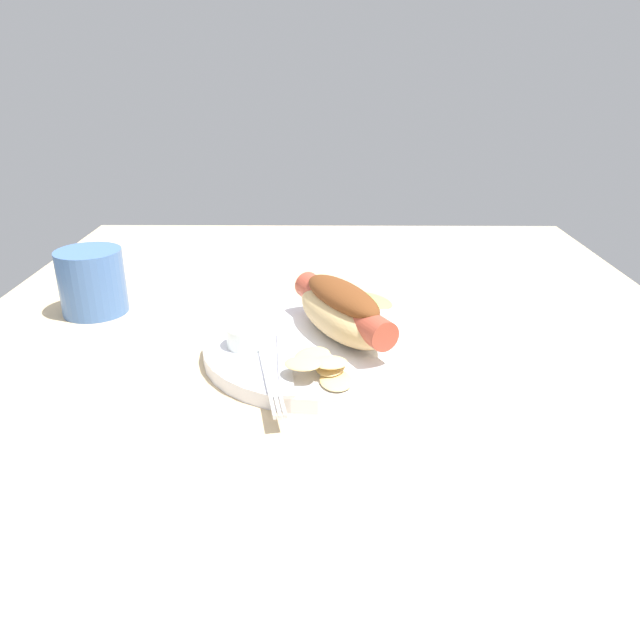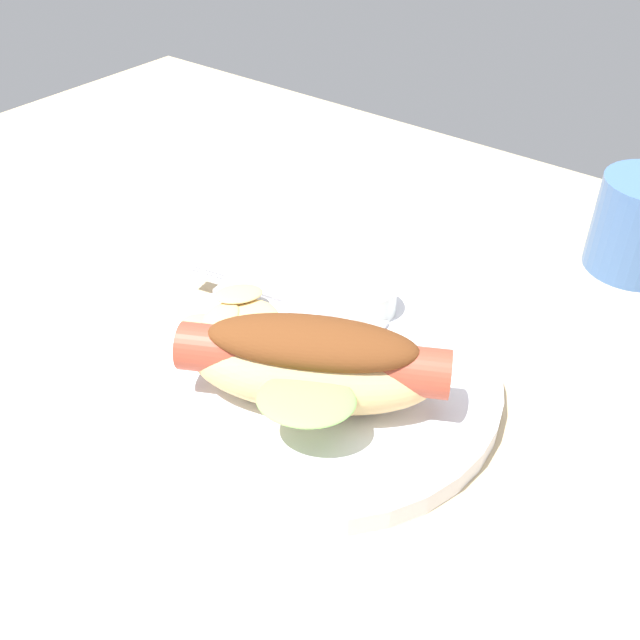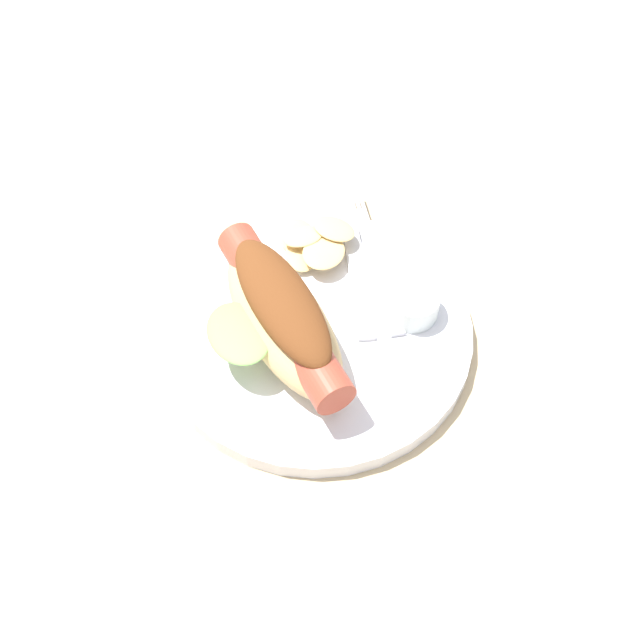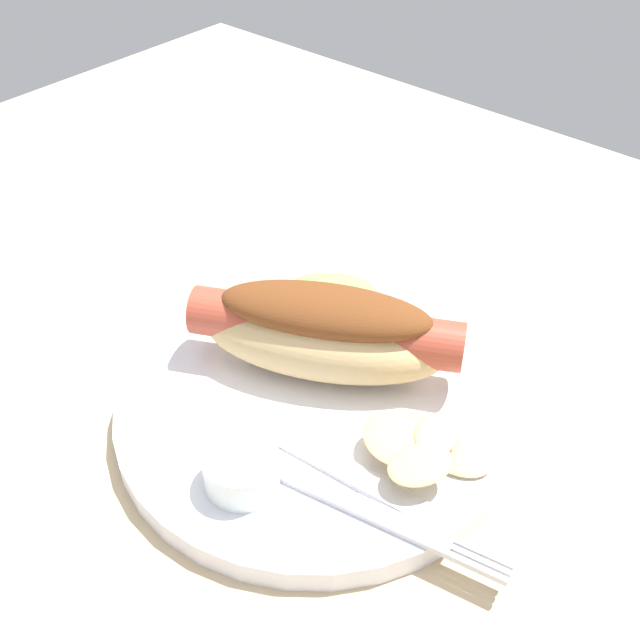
{
  "view_description": "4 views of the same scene",
  "coord_description": "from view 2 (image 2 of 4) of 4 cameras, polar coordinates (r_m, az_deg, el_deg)",
  "views": [
    {
      "loc": [
        56.73,
        -0.55,
        29.58
      ],
      "look_at": [
        -2.52,
        -1.09,
        4.24
      ],
      "focal_mm": 33.78,
      "sensor_mm": 36.0,
      "label": 1
    },
    {
      "loc": [
        -25.61,
        28.23,
        34.77
      ],
      "look_at": [
        -2.19,
        -2.09,
        5.11
      ],
      "focal_mm": 40.31,
      "sensor_mm": 36.0,
      "label": 2
    },
    {
      "loc": [
        -38.21,
        -1.83,
        50.04
      ],
      "look_at": [
        -4.52,
        -1.54,
        4.49
      ],
      "focal_mm": 42.07,
      "sensor_mm": 36.0,
      "label": 3
    },
    {
      "loc": [
        19.78,
        -27.06,
        36.7
      ],
      "look_at": [
        -4.06,
        0.65,
        6.11
      ],
      "focal_mm": 43.69,
      "sensor_mm": 36.0,
      "label": 4
    }
  ],
  "objects": [
    {
      "name": "hot_dog",
      "position": [
        0.46,
        -0.62,
        -3.44
      ],
      "size": [
        16.8,
        13.03,
        6.11
      ],
      "rotation": [
        0.0,
        0.0,
        0.49
      ],
      "color": "#DBB77A",
      "rests_on": "plate"
    },
    {
      "name": "ground_plane",
      "position": [
        0.52,
        -3.32,
        -5.44
      ],
      "size": [
        120.0,
        90.0,
        1.8
      ],
      "primitive_type": "cube",
      "color": "tan"
    },
    {
      "name": "chips_pile",
      "position": [
        0.53,
        -7.08,
        0.17
      ],
      "size": [
        7.66,
        7.23,
        2.28
      ],
      "color": "#E3BF79",
      "rests_on": "plate"
    },
    {
      "name": "knife",
      "position": [
        0.54,
        -2.33,
        0.35
      ],
      "size": [
        14.09,
        2.7,
        0.36
      ],
      "primitive_type": "cube",
      "rotation": [
        0.0,
        0.0,
        0.09
      ],
      "color": "silver",
      "rests_on": "plate"
    },
    {
      "name": "plate",
      "position": [
        0.5,
        -0.02,
        -4.67
      ],
      "size": [
        25.13,
        25.13,
        1.6
      ],
      "primitive_type": "cylinder",
      "color": "white",
      "rests_on": "ground_plane"
    },
    {
      "name": "sauce_ramekin",
      "position": [
        0.55,
        3.86,
        1.72
      ],
      "size": [
        4.27,
        4.27,
        2.22
      ],
      "primitive_type": "cylinder",
      "color": "white",
      "rests_on": "plate"
    },
    {
      "name": "fork",
      "position": [
        0.56,
        -2.59,
        1.72
      ],
      "size": [
        17.1,
        4.54,
        0.4
      ],
      "rotation": [
        0.0,
        0.0,
        0.2
      ],
      "color": "silver",
      "rests_on": "plate"
    }
  ]
}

